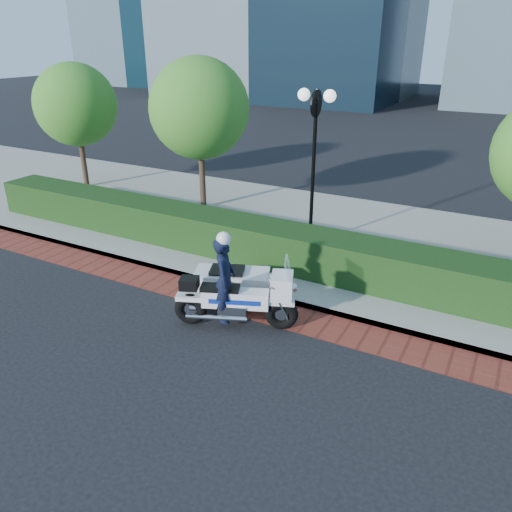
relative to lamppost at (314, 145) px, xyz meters
The scene contains 8 objects.
ground 6.07m from the lamppost, 100.89° to the right, with size 120.00×120.00×0.00m, color black.
brick_strip 4.84m from the lamppost, 105.12° to the right, with size 60.00×1.00×0.01m, color maroon.
sidewalk 3.16m from the lamppost, 141.34° to the left, with size 60.00×8.00×0.15m, color gray.
hedge_main 2.98m from the lamppost, 122.01° to the right, with size 18.00×1.20×1.00m, color black.
lamppost is the anchor object (origin of this frame).
tree_a 10.09m from the lamppost, behind, with size 3.00×3.00×4.58m.
tree_b 4.71m from the lamppost, 163.89° to the left, with size 3.20×3.20×4.89m.
police_motorcycle 4.80m from the lamppost, 89.82° to the right, with size 2.67×1.99×2.10m.
Camera 1 is at (5.90, -7.04, 5.60)m, focal length 35.00 mm.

